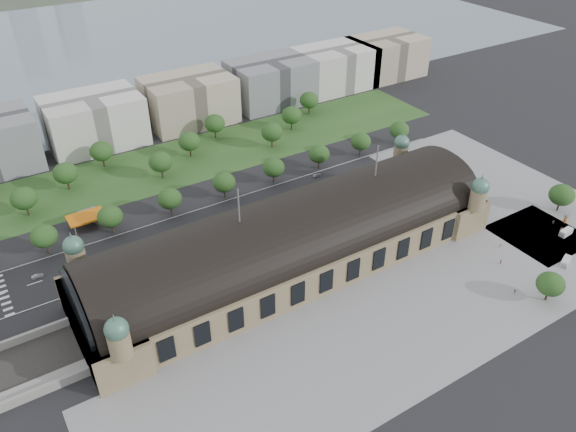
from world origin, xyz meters
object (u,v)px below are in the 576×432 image
parked_car_1 (96,285)px  van_east (566,233)px  traffic_car_1 (37,276)px  pedestrian_2 (553,222)px  traffic_car_5 (317,175)px  pedestrian_0 (500,246)px  bus_mid (305,203)px  advertising_column (566,219)px  parked_car_4 (121,284)px  pedestrian_5 (562,229)px  traffic_car_6 (410,165)px  parked_car_6 (163,262)px  traffic_car_2 (121,270)px  pedestrian_4 (515,292)px  parked_car_3 (123,283)px  petrol_station (88,216)px  parked_car_2 (163,263)px  parked_car_0 (121,277)px  bus_east (301,208)px  parked_car_5 (169,267)px  van_south (565,262)px  traffic_car_4 (234,226)px  bus_west (256,216)px  pedestrian_1 (501,262)px

parked_car_1 → van_east: van_east is taller
traffic_car_1 → pedestrian_2: pedestrian_2 is taller
traffic_car_5 → pedestrian_0: (27.26, -79.68, 0.09)m
bus_mid → advertising_column: size_ratio=3.33×
advertising_column → pedestrian_2: advertising_column is taller
parked_car_4 → pedestrian_0: size_ratio=2.63×
van_east → pedestrian_5: van_east is taller
traffic_car_6 → parked_car_1: 147.88m
traffic_car_1 → parked_car_6: size_ratio=0.87×
van_east → pedestrian_2: (2.75, 7.35, -0.21)m
parked_car_6 → traffic_car_5: bearing=69.0°
traffic_car_2 → parked_car_1: (-9.77, -3.32, -0.15)m
bus_mid → pedestrian_4: bus_mid is taller
parked_car_3 → pedestrian_0: bearing=39.5°
pedestrian_2 → pedestrian_4: size_ratio=1.25×
petrol_station → bus_mid: size_ratio=1.30×
parked_car_1 → pedestrian_5: bearing=40.4°
pedestrian_4 → pedestrian_5: size_ratio=0.93×
bus_mid → pedestrian_5: 100.33m
parked_car_3 → bus_mid: (79.39, 8.51, 0.67)m
petrol_station → parked_car_3: size_ratio=2.89×
parked_car_2 → pedestrian_0: size_ratio=3.42×
traffic_car_5 → parked_car_0: 99.89m
bus_east → parked_car_5: bearing=92.7°
parked_car_5 → van_south: bearing=25.2°
pedestrian_4 → traffic_car_4: bearing=-86.4°
parked_car_4 → bus_mid: bearing=60.8°
bus_mid → pedestrian_0: (45.71, -62.10, -0.71)m
parked_car_4 → bus_west: bus_west is taller
parked_car_5 → pedestrian_1: size_ratio=2.53×
parked_car_3 → pedestrian_0: parked_car_3 is taller
advertising_column → traffic_car_1: bearing=157.6°
advertising_column → pedestrian_4: (-51.11, -17.34, -0.88)m
traffic_car_5 → parked_car_5: 85.37m
van_south → pedestrian_2: 26.24m
parked_car_3 → parked_car_1: bearing=-143.4°
parked_car_1 → parked_car_2: bearing=59.4°
traffic_car_4 → bus_mid: bearing=82.9°
traffic_car_1 → advertising_column: advertising_column is taller
traffic_car_1 → parked_car_3: (23.70, -19.61, 0.19)m
van_south → advertising_column: 28.79m
pedestrian_5 → traffic_car_6: bearing=159.9°
parked_car_1 → pedestrian_4: pedestrian_4 is taller
traffic_car_6 → parked_car_2: bearing=-85.5°
parked_car_0 → parked_car_4: (-1.12, -4.00, 0.04)m
traffic_car_1 → traffic_car_4: size_ratio=0.86×
bus_west → bus_east: bus_east is taller
bus_east → pedestrian_2: bearing=-130.4°
traffic_car_4 → bus_mid: 31.93m
petrol_station → bus_mid: 86.33m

